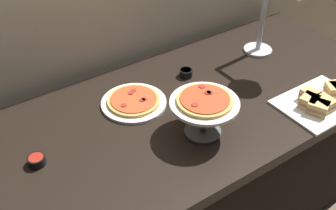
{
  "coord_description": "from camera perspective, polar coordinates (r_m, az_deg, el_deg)",
  "views": [
    {
      "loc": [
        -0.86,
        -1.07,
        1.81
      ],
      "look_at": [
        -0.13,
        0.0,
        0.81
      ],
      "focal_mm": 44.24,
      "sensor_mm": 36.0,
      "label": 1
    }
  ],
  "objects": [
    {
      "name": "buffet_table",
      "position": [
        1.98,
        3.09,
        -8.5
      ],
      "size": [
        1.9,
        0.84,
        0.76
      ],
      "color": "black",
      "rests_on": "ground_plane"
    },
    {
      "name": "sauce_cup_near",
      "position": [
        1.52,
        -17.65,
        -7.28
      ],
      "size": [
        0.06,
        0.06,
        0.03
      ],
      "color": "black",
      "rests_on": "buffet_table"
    },
    {
      "name": "pizza_plate_center",
      "position": [
        1.51,
        5.04,
        -0.06
      ],
      "size": [
        0.26,
        0.26,
        0.16
      ],
      "color": "#595B60",
      "rests_on": "buffet_table"
    },
    {
      "name": "sandwich_platter",
      "position": [
        1.82,
        20.41,
        0.66
      ],
      "size": [
        0.35,
        0.26,
        0.06
      ],
      "color": "white",
      "rests_on": "buffet_table"
    },
    {
      "name": "pizza_plate_front",
      "position": [
        1.72,
        -4.74,
        0.47
      ],
      "size": [
        0.27,
        0.27,
        0.03
      ],
      "color": "white",
      "rests_on": "buffet_table"
    },
    {
      "name": "sauce_cup_far",
      "position": [
        1.88,
        2.49,
        4.49
      ],
      "size": [
        0.06,
        0.06,
        0.03
      ],
      "color": "black",
      "rests_on": "buffet_table"
    }
  ]
}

